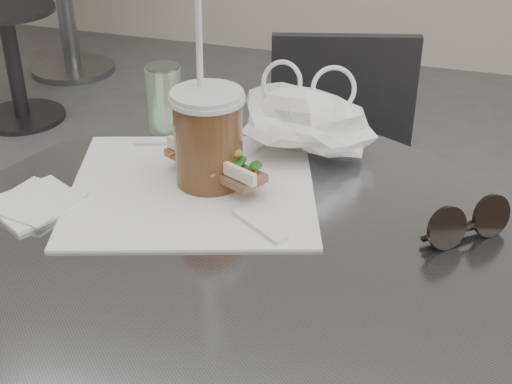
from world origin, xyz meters
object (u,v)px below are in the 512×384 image
(chair_far, at_px, (340,240))
(bg_chair, at_px, (0,44))
(drink_can, at_px, (165,98))
(sunglasses, at_px, (467,224))
(banh_mi, at_px, (215,161))
(iced_coffee, at_px, (208,137))

(chair_far, bearing_deg, bg_chair, -47.02)
(chair_far, xyz_separation_m, drink_can, (-0.24, -0.35, 0.45))
(sunglasses, bearing_deg, chair_far, 72.66)
(bg_chair, height_order, sunglasses, sunglasses)
(chair_far, distance_m, banh_mi, 0.66)
(iced_coffee, bearing_deg, sunglasses, -5.80)
(iced_coffee, bearing_deg, bg_chair, 134.80)
(drink_can, bearing_deg, banh_mi, -46.02)
(chair_far, xyz_separation_m, iced_coffee, (-0.11, -0.50, 0.47))
(bg_chair, xyz_separation_m, sunglasses, (1.82, -1.51, 0.43))
(bg_chair, height_order, banh_mi, banh_mi)
(iced_coffee, relative_size, drink_can, 2.74)
(banh_mi, height_order, sunglasses, banh_mi)
(sunglasses, distance_m, drink_can, 0.52)
(bg_chair, bearing_deg, chair_far, -7.50)
(banh_mi, distance_m, sunglasses, 0.35)
(bg_chair, distance_m, drink_can, 1.93)
(chair_far, distance_m, iced_coffee, 0.69)
(banh_mi, xyz_separation_m, sunglasses, (0.35, -0.04, -0.01))
(banh_mi, bearing_deg, drink_can, 160.14)
(drink_can, bearing_deg, iced_coffee, -48.29)
(chair_far, relative_size, banh_mi, 3.62)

